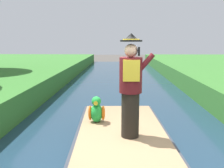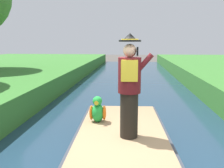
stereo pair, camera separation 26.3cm
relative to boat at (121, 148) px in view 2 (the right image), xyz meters
name	(u,v)px [view 2 (the right image)]	position (x,y,z in m)	size (l,w,h in m)	color
boat	(121,148)	(0.00, 0.00, 0.00)	(1.99, 4.28, 0.61)	#333842
person_pirate	(130,87)	(0.14, -0.19, 1.23)	(0.61, 0.42, 1.85)	black
parrot_plush	(98,111)	(-0.54, 0.60, 0.55)	(0.36, 0.34, 0.57)	green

